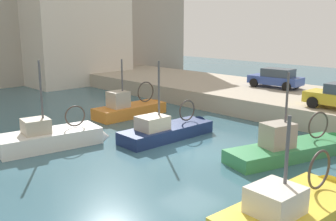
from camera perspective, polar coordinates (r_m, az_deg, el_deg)
The scene contains 10 objects.
water_surface at distance 17.78m, azimuth 3.61°, elevation -6.26°, with size 80.00×80.00×0.00m, color #386070.
quay_wall at distance 26.94m, azimuth 20.61°, elevation 0.81°, with size 9.00×56.00×1.20m, color #ADA08C.
fishing_boat_green at distance 18.16m, azimuth 18.40°, elevation -6.05°, with size 7.08×3.43×4.57m.
fishing_boat_navy at distance 20.11m, azimuth 0.51°, elevation -3.64°, with size 6.08×2.03×4.80m.
fishing_boat_orange at distance 24.96m, azimuth -5.14°, elevation -0.40°, with size 5.62×1.97×4.47m.
fishing_boat_yellow at distance 12.46m, azimuth 18.81°, elevation -15.05°, with size 5.93×2.53×4.33m.
fishing_boat_white at distance 19.42m, azimuth -16.23°, elevation -4.81°, with size 5.75×2.60×5.02m.
parked_car_blue at distance 29.44m, azimuth 15.85°, elevation 4.71°, with size 2.08×3.95×1.43m.
waterfront_building_west at distance 47.78m, azimuth -5.34°, elevation 15.70°, with size 10.68×7.56×16.61m.
waterfront_building_central at distance 40.81m, azimuth -14.79°, elevation 13.04°, with size 10.11×9.06×12.58m.
Camera 1 is at (-12.33, -11.45, 5.76)m, focal length 40.82 mm.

